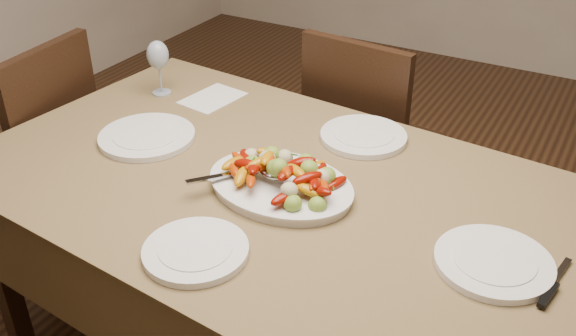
% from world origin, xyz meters
% --- Properties ---
extents(dining_table, '(1.92, 1.20, 0.76)m').
position_xyz_m(dining_table, '(-0.09, -0.11, 0.38)').
color(dining_table, brown).
rests_on(dining_table, ground).
extents(chair_far, '(0.46, 0.46, 0.95)m').
position_xyz_m(chair_far, '(-0.17, 0.72, 0.47)').
color(chair_far, black).
rests_on(chair_far, ground).
extents(chair_left, '(0.46, 0.46, 0.95)m').
position_xyz_m(chair_left, '(-1.26, -0.05, 0.47)').
color(chair_left, black).
rests_on(chair_left, ground).
extents(serving_platter, '(0.43, 0.33, 0.02)m').
position_xyz_m(serving_platter, '(-0.10, -0.13, 0.77)').
color(serving_platter, white).
rests_on(serving_platter, dining_table).
extents(roasted_vegetables, '(0.35, 0.25, 0.09)m').
position_xyz_m(roasted_vegetables, '(-0.10, -0.13, 0.83)').
color(roasted_vegetables, '#710C02').
rests_on(roasted_vegetables, serving_platter).
extents(serving_spoon, '(0.27, 0.20, 0.03)m').
position_xyz_m(serving_spoon, '(-0.17, -0.16, 0.81)').
color(serving_spoon, '#9EA0A8').
rests_on(serving_spoon, serving_platter).
extents(plate_left, '(0.29, 0.29, 0.02)m').
position_xyz_m(plate_left, '(-0.60, -0.08, 0.77)').
color(plate_left, white).
rests_on(plate_left, dining_table).
extents(plate_right, '(0.27, 0.27, 0.02)m').
position_xyz_m(plate_right, '(0.48, -0.16, 0.77)').
color(plate_right, white).
rests_on(plate_right, dining_table).
extents(plate_far, '(0.27, 0.27, 0.02)m').
position_xyz_m(plate_far, '(-0.02, 0.25, 0.77)').
color(plate_far, white).
rests_on(plate_far, dining_table).
extents(plate_near, '(0.25, 0.25, 0.02)m').
position_xyz_m(plate_near, '(-0.14, -0.46, 0.77)').
color(plate_near, white).
rests_on(plate_near, dining_table).
extents(wine_glass, '(0.08, 0.08, 0.20)m').
position_xyz_m(wine_glass, '(-0.78, 0.21, 0.86)').
color(wine_glass, '#8C99A5').
rests_on(wine_glass, dining_table).
extents(menu_card, '(0.18, 0.23, 0.00)m').
position_xyz_m(menu_card, '(-0.60, 0.26, 0.76)').
color(menu_card, silver).
rests_on(menu_card, dining_table).
extents(table_knife, '(0.05, 0.20, 0.01)m').
position_xyz_m(table_knife, '(0.61, -0.17, 0.76)').
color(table_knife, '#9EA0A8').
rests_on(table_knife, dining_table).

